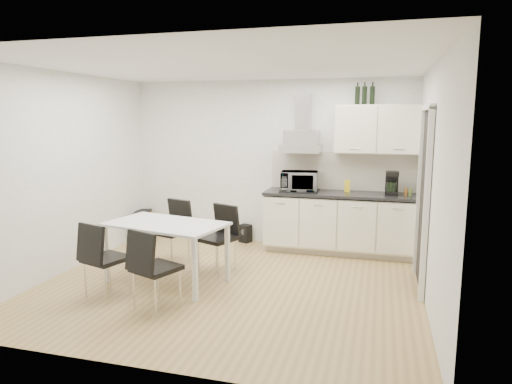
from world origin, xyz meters
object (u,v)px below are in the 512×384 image
Objects in this scene: dining_table at (166,229)px; guitar_amp at (142,225)px; chair_near_right at (156,269)px; chair_far_right at (217,239)px; chair_near_left at (107,260)px; chair_far_left at (171,232)px; floor_speaker at (245,233)px; kitchenette at (342,198)px.

guitar_amp is at bearing 138.26° from dining_table.
chair_far_right is at bearing 102.67° from chair_near_right.
chair_near_left is at bearing -170.65° from chair_near_right.
chair_near_right is at bearing 5.67° from chair_near_left.
chair_far_left is 1.52m from floor_speaker.
chair_near_right reaches higher than dining_table.
dining_table is at bearing -136.47° from kitchenette.
chair_far_left is 1.57m from chair_near_right.
floor_speaker is (0.40, 2.03, -0.53)m from dining_table.
dining_table is 2.13m from floor_speaker.
dining_table is at bearing 129.39° from chair_far_left.
chair_far_left is at bearing 123.10° from dining_table.
kitchenette is 3.16m from chair_near_right.
dining_table is at bearing 70.57° from chair_far_right.
kitchenette is 2.71m from dining_table.
guitar_amp is at bearing -27.90° from chair_far_left.
chair_far_right is at bearing 69.76° from chair_near_left.
chair_far_right is 1.00× the size of chair_near_right.
dining_table is at bearing 130.35° from chair_near_right.
guitar_amp is at bearing 128.42° from chair_near_left.
chair_far_left is at bearing 8.51° from chair_far_right.
dining_table reaches higher than floor_speaker.
chair_near_left is (-0.15, -1.33, 0.00)m from chair_far_left.
kitchenette is 2.86× the size of chair_near_left.
dining_table is 1.76× the size of chair_far_right.
dining_table is at bearing -69.24° from guitar_amp.
chair_far_right is (-1.50, -1.34, -0.39)m from kitchenette.
guitar_amp is (-1.06, 1.08, -0.21)m from chair_far_left.
chair_near_right is (0.27, -0.77, -0.23)m from dining_table.
chair_far_left is (-2.24, -1.16, -0.39)m from kitchenette.
chair_far_left is 1.48× the size of guitar_amp.
chair_near_right is at bearing 103.51° from chair_far_right.
chair_near_left reaches higher than guitar_amp.
guitar_amp is (-1.60, 2.55, -0.21)m from chair_near_right.
kitchenette reaches higher than chair_near_left.
chair_near_right is (0.55, -1.47, 0.00)m from chair_far_left.
chair_far_left is 3.04× the size of floor_speaker.
chair_far_left is (-0.28, 0.70, -0.23)m from dining_table.
kitchenette is at bearing 17.73° from floor_speaker.
chair_near_right is at bearing -122.76° from kitchenette.
chair_far_left is at bearing -152.64° from kitchenette.
guitar_amp is (-0.91, 2.40, -0.21)m from chair_near_left.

